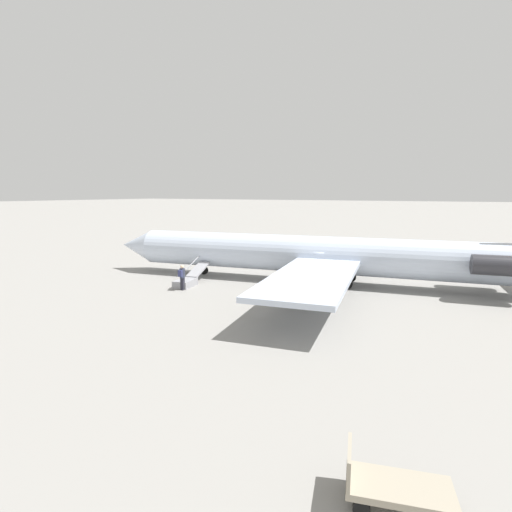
% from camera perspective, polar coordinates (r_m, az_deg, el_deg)
% --- Properties ---
extents(ground_plane, '(600.00, 600.00, 0.00)m').
position_cam_1_polar(ground_plane, '(30.03, 7.99, -3.75)').
color(ground_plane, gray).
extents(airplane_main, '(33.96, 26.13, 7.15)m').
position_cam_1_polar(airplane_main, '(29.45, 10.02, 0.17)').
color(airplane_main, silver).
rests_on(airplane_main, ground).
extents(boarding_stairs, '(1.66, 4.13, 1.75)m').
position_cam_1_polar(boarding_stairs, '(29.15, -9.68, -3.41)').
color(boarding_stairs, '#99999E').
rests_on(boarding_stairs, ground).
extents(passenger, '(0.38, 0.56, 1.74)m').
position_cam_1_polar(passenger, '(27.67, -10.51, -2.79)').
color(passenger, '#23232D').
rests_on(passenger, ground).
extents(luggage_cart, '(2.40, 1.61, 1.22)m').
position_cam_1_polar(luggage_cart, '(10.19, 18.99, -28.67)').
color(luggage_cart, '#9E937F').
rests_on(luggage_cart, ground).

